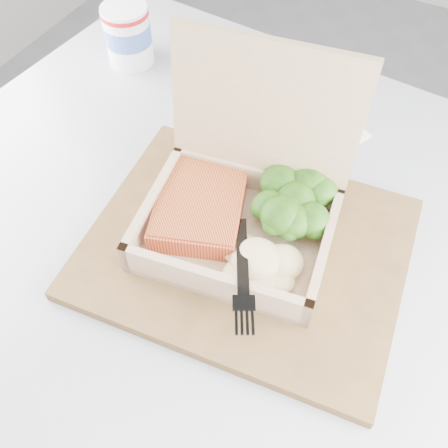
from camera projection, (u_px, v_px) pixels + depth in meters
The scene contains 9 objects.
cafe_table at pixel (204, 314), 0.76m from camera, with size 0.92×0.92×0.75m.
serving_tray at pixel (246, 248), 0.59m from camera, with size 0.36×0.29×0.02m, color brown.
takeout_container at pixel (245, 193), 0.56m from camera, with size 0.24×0.22×0.20m.
salmon_fillet at pixel (200, 205), 0.59m from camera, with size 0.10×0.13×0.03m, color #D45B29.
broccoli_pile at pixel (295, 203), 0.58m from camera, with size 0.11×0.11×0.04m, color #387319, non-canonical shape.
mashed_potatoes at pixel (256, 260), 0.54m from camera, with size 0.09×0.08×0.03m, color beige.
plastic_fork at pixel (242, 239), 0.54m from camera, with size 0.09×0.15×0.02m.
paper_cup at pixel (128, 33), 0.78m from camera, with size 0.07×0.07×0.09m.
receipt at pixel (317, 142), 0.70m from camera, with size 0.08×0.14×0.00m, color white.
Camera 1 is at (-0.40, -0.38, 1.24)m, focal length 40.00 mm.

